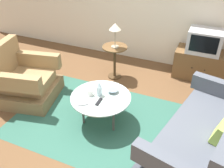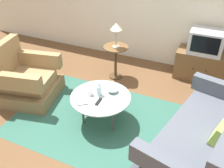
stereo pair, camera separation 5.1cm
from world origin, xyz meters
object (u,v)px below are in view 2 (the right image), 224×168
at_px(side_table, 116,56).
at_px(bowl, 113,91).
at_px(coffee_table, 101,98).
at_px(mug, 90,93).
at_px(armchair, 25,80).
at_px(couch, 203,138).
at_px(tv_remote_silver, 82,104).
at_px(tv_stand, 201,65).
at_px(television, 206,42).
at_px(tv_remote_dark, 98,101).
at_px(table_lamp, 116,28).
at_px(vase, 99,89).

distance_m(side_table, bowl, 1.19).
bearing_deg(bowl, coffee_table, -124.37).
xyz_separation_m(coffee_table, mug, (-0.15, -0.03, 0.08)).
relative_size(armchair, couch, 0.54).
height_order(couch, bowl, couch).
xyz_separation_m(mug, tv_remote_silver, (0.01, -0.24, -0.03)).
xyz_separation_m(coffee_table, tv_stand, (1.19, 1.94, -0.15)).
height_order(armchair, bowl, armchair).
height_order(television, tv_remote_dark, television).
bearing_deg(tv_stand, armchair, -144.61).
relative_size(couch, coffee_table, 2.30).
xyz_separation_m(coffee_table, side_table, (-0.32, 1.28, 0.04)).
bearing_deg(television, table_lamp, -155.94).
bearing_deg(tv_stand, tv_remote_silver, -121.13).
bearing_deg(television, bowl, -121.48).
height_order(mug, tv_remote_dark, mug).
relative_size(coffee_table, vase, 3.94).
xyz_separation_m(vase, mug, (-0.12, -0.06, -0.06)).
bearing_deg(couch, tv_remote_dark, 105.64).
bearing_deg(vase, couch, -3.56).
xyz_separation_m(armchair, vase, (1.43, -0.03, 0.25)).
relative_size(couch, tv_stand, 2.14).
distance_m(tv_stand, television, 0.49).
xyz_separation_m(couch, side_table, (-1.78, 1.35, 0.16)).
relative_size(tv_stand, table_lamp, 2.06).
bearing_deg(tv_remote_silver, table_lamp, -120.44).
bearing_deg(bowl, tv_remote_silver, -120.89).
height_order(coffee_table, television, television).
height_order(armchair, tv_stand, armchair).
bearing_deg(vase, tv_stand, 57.35).
relative_size(table_lamp, tv_remote_dark, 2.66).
relative_size(armchair, tv_remote_dark, 6.27).
relative_size(table_lamp, bowl, 2.79).
bearing_deg(side_table, tv_remote_silver, -83.60).
bearing_deg(tv_stand, television, -90.00).
relative_size(mug, tv_remote_silver, 0.86).
xyz_separation_m(side_table, table_lamp, (0.02, -0.03, 0.55)).
bearing_deg(vase, mug, -153.50).
xyz_separation_m(coffee_table, bowl, (0.12, 0.17, 0.06)).
distance_m(mug, tv_remote_dark, 0.21).
relative_size(coffee_table, tv_remote_silver, 5.79).
xyz_separation_m(television, table_lamp, (-1.49, -0.67, 0.26)).
distance_m(armchair, tv_remote_dark, 1.52).
bearing_deg(side_table, vase, -77.31).
bearing_deg(armchair, mug, 74.02).
bearing_deg(tv_remote_dark, armchair, -99.74).
distance_m(armchair, vase, 1.45).
xyz_separation_m(television, bowl, (-1.07, -1.75, -0.28)).
distance_m(tv_stand, mug, 2.39).
relative_size(coffee_table, tv_remote_dark, 5.09).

